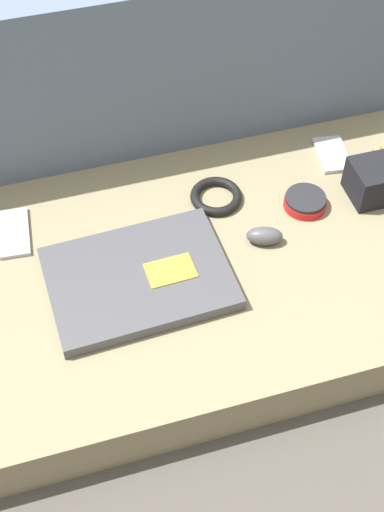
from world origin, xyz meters
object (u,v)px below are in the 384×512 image
object	(u,v)px
phone_black	(14,233)
camera_pouch	(380,179)
speaker_puck	(305,202)
phone_silver	(332,154)
computer_mouse	(264,236)
laptop	(139,278)

from	to	relation	value
phone_black	camera_pouch	size ratio (longest dim) A/B	1.04
speaker_puck	phone_black	distance (m)	0.59
phone_silver	phone_black	size ratio (longest dim) A/B	0.90
computer_mouse	laptop	bearing A→B (deg)	-155.86
speaker_puck	phone_black	xyz separation A→B (m)	(-0.59, 0.09, -0.01)
laptop	computer_mouse	world-z (taller)	computer_mouse
speaker_puck	laptop	bearing A→B (deg)	-165.37
phone_black	camera_pouch	distance (m)	0.75
camera_pouch	computer_mouse	bearing A→B (deg)	-167.42
speaker_puck	phone_black	world-z (taller)	speaker_puck
speaker_puck	phone_silver	size ratio (longest dim) A/B	0.75
laptop	phone_silver	size ratio (longest dim) A/B	2.97
phone_black	laptop	bearing A→B (deg)	-37.11
speaker_puck	phone_silver	xyz separation A→B (m)	(0.12, 0.12, -0.01)
laptop	phone_silver	xyz separation A→B (m)	(0.49, 0.22, -0.01)
phone_silver	speaker_puck	bearing A→B (deg)	-125.42
computer_mouse	speaker_puck	distance (m)	0.13
phone_black	speaker_puck	bearing A→B (deg)	-4.16
speaker_puck	computer_mouse	bearing A→B (deg)	-149.14
phone_silver	camera_pouch	distance (m)	0.14
laptop	computer_mouse	bearing A→B (deg)	4.26
computer_mouse	camera_pouch	bearing A→B (deg)	30.21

